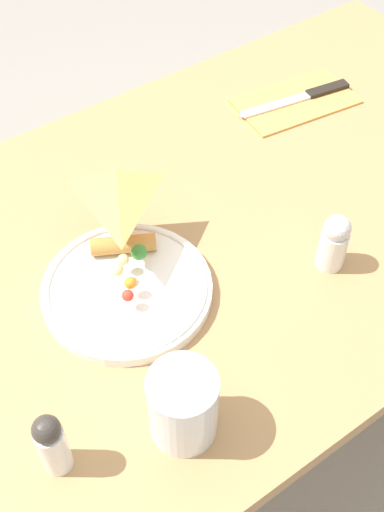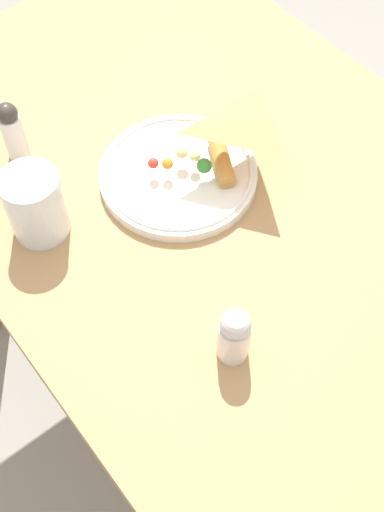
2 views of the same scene
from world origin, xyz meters
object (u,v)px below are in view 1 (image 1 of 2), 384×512
(plate_pizza, at_px, (127,286))
(salt_shaker, at_px, (334,242))
(dining_table, at_px, (202,277))
(milk_glass, at_px, (183,407))
(butter_knife, at_px, (301,97))
(pepper_shaker, at_px, (52,444))
(napkin_folded, at_px, (295,101))

(plate_pizza, height_order, salt_shaker, salt_shaker)
(dining_table, bearing_deg, salt_shaker, 124.43)
(salt_shaker, bearing_deg, milk_glass, 15.46)
(butter_knife, height_order, salt_shaker, salt_shaker)
(dining_table, relative_size, pepper_shaker, 13.30)
(dining_table, distance_m, milk_glass, 0.34)
(plate_pizza, distance_m, napkin_folded, 0.48)
(butter_knife, bearing_deg, plate_pizza, 31.24)
(salt_shaker, bearing_deg, dining_table, -55.57)
(pepper_shaker, bearing_deg, butter_knife, -152.29)
(milk_glass, distance_m, butter_knife, 0.63)
(plate_pizza, bearing_deg, butter_knife, -158.39)
(milk_glass, height_order, salt_shaker, milk_glass)
(dining_table, height_order, pepper_shaker, pepper_shaker)
(napkin_folded, xyz_separation_m, pepper_shaker, (0.62, 0.33, 0.05))
(butter_knife, bearing_deg, salt_shaker, 64.12)
(milk_glass, bearing_deg, salt_shaker, -164.54)
(milk_glass, distance_m, salt_shaker, 0.30)
(plate_pizza, distance_m, pepper_shaker, 0.24)
(dining_table, bearing_deg, milk_glass, 50.03)
(napkin_folded, bearing_deg, butter_knife, 170.37)
(plate_pizza, height_order, pepper_shaker, pepper_shaker)
(dining_table, height_order, milk_glass, milk_glass)
(napkin_folded, bearing_deg, salt_shaker, 56.06)
(napkin_folded, height_order, pepper_shaker, pepper_shaker)
(plate_pizza, bearing_deg, milk_glass, 76.65)
(milk_glass, distance_m, napkin_folded, 0.62)
(dining_table, distance_m, napkin_folded, 0.35)
(butter_knife, xyz_separation_m, salt_shaker, (0.21, 0.29, 0.04))
(plate_pizza, height_order, butter_knife, plate_pizza)
(plate_pizza, xyz_separation_m, pepper_shaker, (0.18, 0.15, 0.03))
(plate_pizza, relative_size, pepper_shaker, 2.30)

